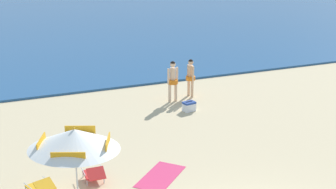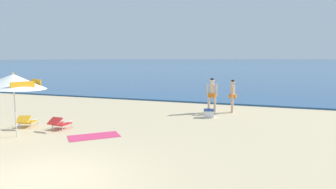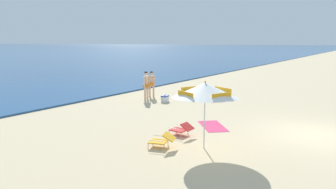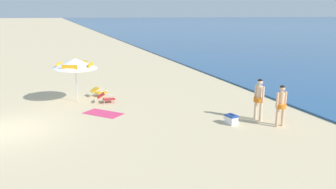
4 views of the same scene
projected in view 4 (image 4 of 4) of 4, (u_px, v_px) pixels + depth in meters
ground_plane at (8, 131)px, 13.02m from camera, size 800.00×800.00×0.00m
beach_umbrella_striped_main at (75, 63)px, 16.93m from camera, size 3.07×3.06×2.34m
lounge_chair_under_umbrella at (99, 91)px, 18.44m from camera, size 0.79×1.01×0.52m
lounge_chair_beside_umbrella at (106, 98)px, 17.08m from camera, size 0.60×0.91×0.52m
person_standing_near_shore at (259, 96)px, 14.14m from camera, size 0.53×0.44×1.81m
person_standing_beside at (281, 103)px, 13.32m from camera, size 0.42×0.51×1.72m
cooler_box at (231, 119)px, 13.78m from camera, size 0.55×0.44×0.43m
beach_towel at (103, 113)px, 15.28m from camera, size 1.93×1.88×0.01m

